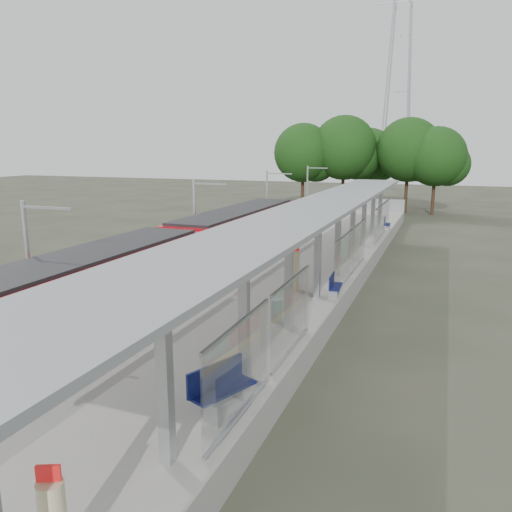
{
  "coord_description": "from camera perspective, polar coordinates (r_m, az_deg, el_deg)",
  "views": [
    {
      "loc": [
        6.77,
        -5.6,
        7.08
      ],
      "look_at": [
        -1.12,
        15.06,
        2.3
      ],
      "focal_mm": 35.0,
      "sensor_mm": 36.0,
      "label": 1
    }
  ],
  "objects": [
    {
      "name": "end_fence",
      "position": [
        51.3,
        13.26,
        5.74
      ],
      "size": [
        6.0,
        0.1,
        1.2
      ],
      "primitive_type": "cube",
      "color": "#9EA0A5",
      "rests_on": "platform"
    },
    {
      "name": "tree_cluster",
      "position": [
        58.88,
        12.77,
        11.52
      ],
      "size": [
        20.88,
        12.44,
        10.77
      ],
      "color": "#382316",
      "rests_on": "ground"
    },
    {
      "name": "info_pillar_far",
      "position": [
        21.86,
        4.4,
        -1.63
      ],
      "size": [
        0.45,
        0.45,
        2.01
      ],
      "rotation": [
        0.0,
        0.0,
        0.24
      ],
      "color": "beige",
      "rests_on": "platform"
    },
    {
      "name": "bench_mid",
      "position": [
        21.24,
        8.9,
        -3.25
      ],
      "size": [
        0.49,
        1.35,
        0.91
      ],
      "rotation": [
        0.0,
        0.0,
        0.07
      ],
      "color": "#101653",
      "rests_on": "platform"
    },
    {
      "name": "platform",
      "position": [
        27.29,
        5.91,
        -1.82
      ],
      "size": [
        6.0,
        50.0,
        1.0
      ],
      "primitive_type": "cube",
      "color": "gray",
      "rests_on": "ground"
    },
    {
      "name": "litter_bin",
      "position": [
        17.94,
        2.37,
        -6.22
      ],
      "size": [
        0.48,
        0.48,
        0.83
      ],
      "primitive_type": "cylinder",
      "rotation": [
        0.0,
        0.0,
        0.21
      ],
      "color": "#9EA0A5",
      "rests_on": "platform"
    },
    {
      "name": "pylon",
      "position": [
        79.88,
        16.1,
        20.32
      ],
      "size": [
        8.0,
        4.0,
        38.0
      ],
      "primitive_type": null,
      "color": "#9EA0A5",
      "rests_on": "ground"
    },
    {
      "name": "trackbed",
      "position": [
        28.82,
        -2.78,
        -1.79
      ],
      "size": [
        3.0,
        70.0,
        0.24
      ],
      "primitive_type": "cube",
      "color": "#59544C",
      "rests_on": "ground"
    },
    {
      "name": "bench_near",
      "position": [
        12.15,
        -4.09,
        -14.58
      ],
      "size": [
        1.15,
        1.76,
        1.16
      ],
      "rotation": [
        0.0,
        0.0,
        -0.4
      ],
      "color": "#101653",
      "rests_on": "platform"
    },
    {
      "name": "tactile_strip",
      "position": [
        27.91,
        0.87,
        -0.36
      ],
      "size": [
        0.6,
        50.0,
        0.02
      ],
      "primitive_type": "cube",
      "color": "gold",
      "rests_on": "platform"
    },
    {
      "name": "catenary_masts",
      "position": [
        28.13,
        -6.87,
        3.59
      ],
      "size": [
        2.08,
        48.16,
        5.4
      ],
      "color": "#9EA0A5",
      "rests_on": "ground"
    },
    {
      "name": "bench_far",
      "position": [
        39.29,
        14.64,
        3.65
      ],
      "size": [
        0.52,
        1.45,
        0.97
      ],
      "rotation": [
        0.0,
        0.0,
        0.06
      ],
      "color": "#101653",
      "rests_on": "platform"
    },
    {
      "name": "train",
      "position": [
        23.13,
        -8.83,
        -0.5
      ],
      "size": [
        2.74,
        27.6,
        3.62
      ],
      "color": "black",
      "rests_on": "ground"
    },
    {
      "name": "canopy",
      "position": [
        22.57,
        7.53,
        4.76
      ],
      "size": [
        3.27,
        38.0,
        3.66
      ],
      "color": "#9EA0A5",
      "rests_on": "platform"
    }
  ]
}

